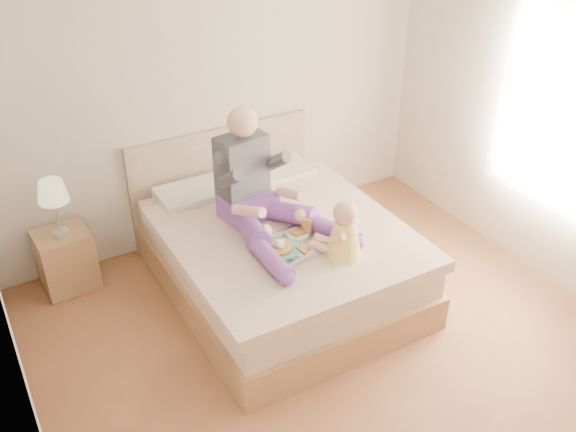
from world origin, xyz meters
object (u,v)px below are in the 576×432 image
adult (258,192)px  bed (275,250)px  tray (290,243)px  baby (343,234)px  nightstand (66,260)px

adult → bed: bearing=-17.0°
adult → tray: size_ratio=2.04×
bed → baby: bearing=-73.7°
adult → baby: size_ratio=2.67×
nightstand → tray: size_ratio=0.88×
baby → adult: bearing=82.3°
adult → baby: bearing=-74.8°
nightstand → tray: bearing=-44.2°
nightstand → baby: (1.67, -1.45, 0.54)m
tray → bed: bearing=68.0°
tray → baby: baby is taller
tray → baby: 0.41m
adult → tray: 0.47m
baby → bed: bearing=73.3°
nightstand → tray: (1.39, -1.18, 0.39)m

